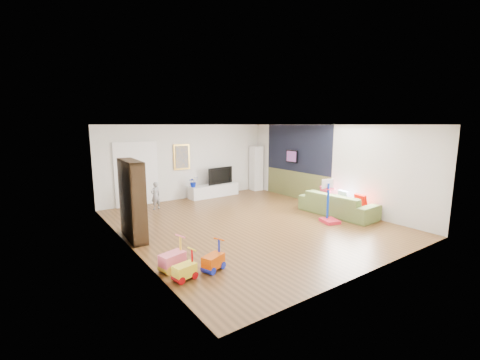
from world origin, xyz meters
TOP-DOWN VIEW (x-y plane):
  - floor at (0.00, 0.00)m, footprint 6.50×7.50m
  - ceiling at (0.00, 0.00)m, footprint 6.50×7.50m
  - wall_back at (0.00, 3.75)m, footprint 6.50×0.00m
  - wall_front at (0.00, -3.75)m, footprint 6.50×0.00m
  - wall_left at (-3.25, 0.00)m, footprint 0.00×7.50m
  - wall_right at (3.25, 0.00)m, footprint 0.00×7.50m
  - navy_accent at (3.23, 1.40)m, footprint 0.01×3.20m
  - olive_wainscot at (3.23, 1.40)m, footprint 0.01×3.20m
  - doorway at (-1.90, 3.71)m, footprint 1.45×0.06m
  - painting_back at (-0.25, 3.71)m, footprint 0.62×0.06m
  - artwork_right at (3.17, 1.60)m, footprint 0.04×0.56m
  - media_console at (0.89, 3.42)m, footprint 1.99×0.56m
  - tall_cabinet at (2.97, 3.47)m, footprint 0.45×0.45m
  - bookshelf at (-3.00, 0.56)m, footprint 0.41×1.31m
  - sofa at (2.66, -0.93)m, footprint 1.05×2.37m
  - basketball_hoop at (1.86, -1.32)m, footprint 0.55×0.61m
  - ride_on_yellow at (-2.91, -2.06)m, footprint 0.44×0.31m
  - ride_on_orange at (-2.32, -2.03)m, footprint 0.49×0.40m
  - ride_on_pink at (-2.94, -1.58)m, footprint 0.53×0.40m
  - child at (-1.60, 2.85)m, footprint 0.37×0.29m
  - tv at (1.16, 3.49)m, footprint 1.12×0.29m
  - vase_plant at (0.03, 3.39)m, footprint 0.38×0.34m
  - pillow_left at (2.88, -1.57)m, footprint 0.15×0.38m
  - pillow_center at (2.92, -0.96)m, footprint 0.18×0.40m
  - pillow_right at (2.90, -0.28)m, footprint 0.19×0.43m

SIDE VIEW (x-z plane):
  - floor at x=0.00m, z-range 0.00..0.00m
  - media_console at x=0.89m, z-range 0.00..0.46m
  - ride_on_yellow at x=-2.91m, z-range 0.00..0.53m
  - ride_on_orange at x=-2.32m, z-range 0.00..0.57m
  - ride_on_pink at x=-2.94m, z-range 0.00..0.63m
  - sofa at x=2.66m, z-range 0.00..0.68m
  - child at x=-1.60m, z-range 0.00..0.90m
  - olive_wainscot at x=3.23m, z-range 0.00..1.00m
  - pillow_left at x=2.88m, z-range 0.35..0.72m
  - pillow_center at x=2.92m, z-range 0.34..0.73m
  - pillow_right at x=2.90m, z-range 0.33..0.74m
  - basketball_hoop at x=1.86m, z-range 0.00..1.21m
  - vase_plant at x=0.03m, z-range 0.46..0.85m
  - tv at x=1.16m, z-range 0.46..1.10m
  - tall_cabinet at x=2.97m, z-range 0.00..1.82m
  - bookshelf at x=-3.00m, z-range 0.00..1.89m
  - doorway at x=-1.90m, z-range 0.00..2.10m
  - wall_back at x=0.00m, z-range 0.00..2.70m
  - wall_front at x=0.00m, z-range 0.00..2.70m
  - wall_left at x=-3.25m, z-range 0.00..2.70m
  - wall_right at x=3.25m, z-range 0.00..2.70m
  - artwork_right at x=3.17m, z-range 1.32..1.78m
  - painting_back at x=-0.25m, z-range 1.09..2.01m
  - navy_accent at x=3.23m, z-range 1.00..2.70m
  - ceiling at x=0.00m, z-range 2.70..2.70m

